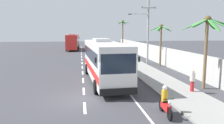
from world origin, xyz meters
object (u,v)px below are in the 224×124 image
object	(u,v)px
palm_nearest	(123,29)
palm_second	(207,32)
pedestrian_near_kerb	(192,80)
coach_bus_foreground	(104,59)
motorcycle_trailing	(165,103)
coach_bus_far_lane	(73,41)
palm_third	(161,35)
utility_pole_mid	(147,28)
motorcycle_beside_bus	(110,61)

from	to	relation	value
palm_nearest	palm_second	world-z (taller)	palm_nearest
palm_nearest	pedestrian_near_kerb	bearing A→B (deg)	-92.96
coach_bus_foreground	motorcycle_trailing	bearing A→B (deg)	-74.77
coach_bus_far_lane	palm_nearest	distance (m)	12.08
coach_bus_foreground	palm_third	size ratio (longest dim) A/B	2.23
utility_pole_mid	palm_third	xyz separation A→B (m)	(1.13, -2.07, -0.81)
coach_bus_far_lane	pedestrian_near_kerb	size ratio (longest dim) A/B	6.87
coach_bus_far_lane	palm_nearest	size ratio (longest dim) A/B	1.57
coach_bus_foreground	palm_nearest	world-z (taller)	palm_nearest
motorcycle_trailing	palm_third	size ratio (longest dim) A/B	0.37
palm_nearest	palm_second	bearing A→B (deg)	-90.52
coach_bus_foreground	palm_third	world-z (taller)	palm_third
pedestrian_near_kerb	coach_bus_far_lane	bearing A→B (deg)	-96.35
coach_bus_far_lane	palm_third	distance (m)	28.78
palm_nearest	palm_third	xyz separation A→B (m)	(0.14, -24.53, -1.01)
coach_bus_foreground	palm_second	bearing A→B (deg)	-27.43
utility_pole_mid	coach_bus_far_lane	bearing A→B (deg)	113.67
palm_second	palm_third	xyz separation A→B (m)	(0.46, 11.01, -0.43)
pedestrian_near_kerb	utility_pole_mid	world-z (taller)	utility_pole_mid
motorcycle_beside_bus	pedestrian_near_kerb	world-z (taller)	pedestrian_near_kerb
coach_bus_foreground	palm_third	xyz separation A→B (m)	(7.89, 7.15, 2.02)
coach_bus_far_lane	palm_second	xyz separation A→B (m)	(11.26, -37.22, 2.41)
pedestrian_near_kerb	palm_third	bearing A→B (deg)	-120.12
palm_second	utility_pole_mid	bearing A→B (deg)	92.94
motorcycle_beside_bus	palm_nearest	world-z (taller)	palm_nearest
coach_bus_foreground	motorcycle_beside_bus	world-z (taller)	coach_bus_foreground
utility_pole_mid	palm_second	size ratio (longest dim) A/B	1.60
motorcycle_beside_bus	motorcycle_trailing	xyz separation A→B (m)	(0.76, -16.75, -0.02)
motorcycle_trailing	palm_nearest	distance (m)	40.91
coach_bus_foreground	motorcycle_beside_bus	distance (m)	8.36
palm_second	coach_bus_foreground	bearing A→B (deg)	152.57
palm_nearest	palm_third	distance (m)	24.55
motorcycle_beside_bus	motorcycle_trailing	world-z (taller)	motorcycle_beside_bus
utility_pole_mid	palm_second	xyz separation A→B (m)	(0.67, -13.08, -0.38)
coach_bus_far_lane	utility_pole_mid	world-z (taller)	utility_pole_mid
coach_bus_foreground	pedestrian_near_kerb	distance (m)	7.70
palm_third	coach_bus_foreground	bearing A→B (deg)	-137.81
coach_bus_foreground	motorcycle_beside_bus	bearing A→B (deg)	78.92
palm_second	palm_third	bearing A→B (deg)	87.59
motorcycle_trailing	utility_pole_mid	xyz separation A→B (m)	(4.41, 17.86, 4.13)
palm_third	coach_bus_far_lane	bearing A→B (deg)	114.09
pedestrian_near_kerb	palm_third	distance (m)	12.59
motorcycle_beside_bus	motorcycle_trailing	size ratio (longest dim) A/B	1.00
motorcycle_beside_bus	palm_third	distance (m)	7.18
coach_bus_far_lane	palm_nearest	bearing A→B (deg)	-8.28
palm_nearest	palm_third	world-z (taller)	palm_nearest
utility_pole_mid	palm_third	size ratio (longest dim) A/B	1.70
coach_bus_foreground	coach_bus_far_lane	bearing A→B (deg)	96.54
motorcycle_trailing	pedestrian_near_kerb	size ratio (longest dim) A/B	1.24
coach_bus_foreground	palm_nearest	xyz separation A→B (m)	(7.75, 31.68, 3.02)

